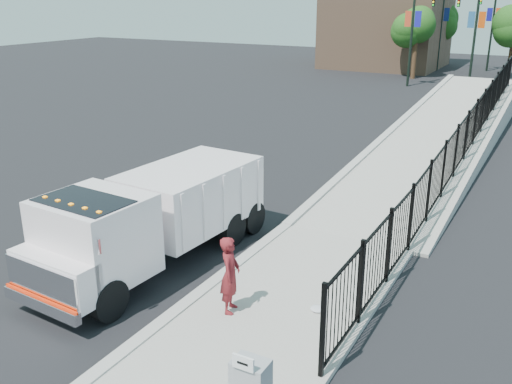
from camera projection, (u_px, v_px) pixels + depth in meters
The scene contains 16 objects.
ground at pixel (213, 287), 13.40m from camera, with size 120.00×120.00×0.00m, color black.
sidewalk at pixel (241, 352), 10.85m from camera, with size 3.55×12.00×0.12m, color #9E998E.
curb at pixel (160, 325), 11.71m from camera, with size 0.30×12.00×0.16m, color #ADAAA3.
ramp at pixel (444, 146), 25.70m from camera, with size 3.95×24.00×1.70m, color #9E998E.
iron_fence at pixel (464, 151), 21.44m from camera, with size 0.10×28.00×1.80m, color black.
truck at pixel (151, 216), 14.03m from camera, with size 2.73×7.14×2.40m.
worker at pixel (230, 275), 11.90m from camera, with size 0.62×0.41×1.70m, color maroon.
arrow_sign at pixel (243, 363), 8.23m from camera, with size 0.35×0.04×0.22m, color white.
debris at pixel (318, 309), 12.17m from camera, with size 0.32×0.32×0.08m, color silver.
light_pole_0 at pixel (417, 25), 40.82m from camera, with size 3.77×0.22×8.00m.
light_pole_1 at pixel (471, 26), 39.72m from camera, with size 3.78×0.22×8.00m.
light_pole_2 at pixel (445, 20), 49.53m from camera, with size 3.77×0.22×8.00m.
light_pole_3 at pixel (489, 20), 49.39m from camera, with size 3.77×0.22×8.00m.
tree_0 at pixel (417, 28), 44.87m from camera, with size 2.91×2.91×5.46m.
tree_2 at pixel (441, 22), 53.75m from camera, with size 3.16×3.16×5.58m.
building at pixel (387, 22), 52.62m from camera, with size 10.00×10.00×8.00m, color #8C664C.
Camera 1 is at (6.59, -9.98, 6.53)m, focal length 40.00 mm.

